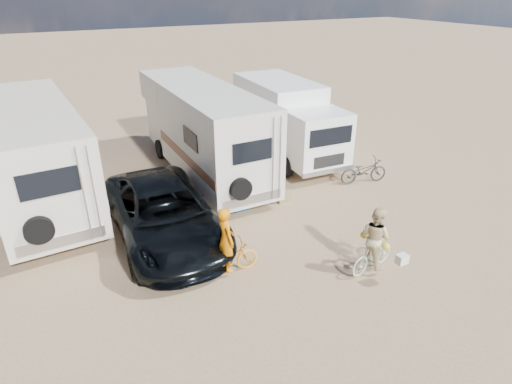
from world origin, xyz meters
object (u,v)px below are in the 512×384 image
box_truck (288,121)px  rider_man (226,245)px  rv_left (37,157)px  cooler (240,204)px  rider_woman (374,243)px  dark_suv (164,213)px  bike_man (227,259)px  crate (283,196)px  bike_parked (364,171)px  bike_woman (373,255)px  rv_main (203,132)px

box_truck → rider_man: bearing=-128.5°
rv_left → cooler: 6.99m
rider_woman → cooler: bearing=8.5°
box_truck → dark_suv: bearing=-145.6°
bike_man → crate: 4.60m
rv_left → crate: bearing=-29.3°
cooler → box_truck: bearing=44.6°
rv_left → box_truck: 9.86m
cooler → bike_man: bearing=-118.1°
rider_man → bike_parked: (7.05, 2.83, -0.41)m
box_truck → rider_woman: box_truck is taller
bike_woman → rider_man: (-3.52, 1.64, 0.42)m
rider_woman → crate: bearing=-10.3°
rv_main → bike_man: bearing=-106.7°
bike_man → box_truck: bearing=-40.7°
cooler → rider_man: bearing=-118.1°
rv_left → rider_woman: bearing=-50.9°
bike_parked → crate: size_ratio=4.00×
box_truck → crate: box_truck is taller
rv_main → rv_left: rv_main is taller
bike_woman → bike_parked: bearing=-48.7°
bike_parked → crate: bike_parked is taller
bike_man → crate: (3.51, 2.97, -0.28)m
rider_man → bike_parked: 7.61m
crate → rider_man: bearing=-139.8°
rider_woman → crate: (-0.01, 4.61, -0.66)m
rider_woman → rv_main: bearing=0.1°
rv_main → bike_woman: rv_main is taller
rv_main → crate: size_ratio=17.96×
bike_woman → cooler: size_ratio=2.91×
bike_man → bike_parked: 7.60m
rv_left → bike_woman: (7.43, -8.33, -1.25)m
bike_parked → rv_main: bearing=67.0°
bike_man → rider_man: size_ratio=0.98×
rv_main → dark_suv: rv_main is taller
box_truck → bike_man: (-5.94, -6.63, -1.14)m
dark_suv → rv_main: bearing=56.3°
crate → rv_main: bearing=113.0°
rv_main → bike_parked: 6.40m
bike_woman → rider_woman: size_ratio=0.93×
rv_left → dark_suv: bearing=-56.7°
box_truck → bike_parked: size_ratio=3.51×
bike_man → rider_woman: rider_woman is taller
rv_left → bike_woman: bearing=-50.9°
bike_man → cooler: bike_man is taller
dark_suv → rider_man: bearing=-68.8°
rv_left → cooler: bearing=-34.5°
rv_left → dark_suv: rv_left is taller
box_truck → rider_man: 8.94m
rv_left → rider_woman: 11.19m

